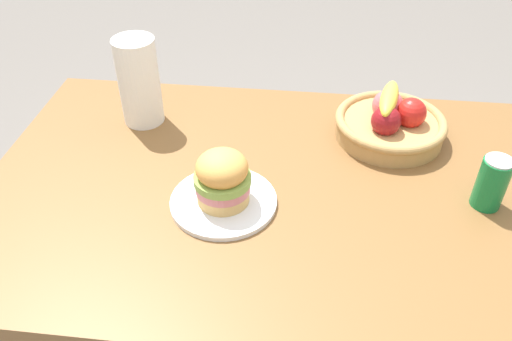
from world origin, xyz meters
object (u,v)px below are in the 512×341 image
object	(u,v)px
plate	(224,201)
sandwich	(222,178)
fruit_basket	(391,122)
soda_can	(492,183)
paper_towel_roll	(139,82)

from	to	relation	value
plate	sandwich	distance (m)	0.07
sandwich	fruit_basket	distance (m)	0.50
plate	fruit_basket	xyz separation A→B (m)	(0.39, 0.31, 0.04)
sandwich	plate	bearing A→B (deg)	0.00
plate	fruit_basket	distance (m)	0.50
sandwich	soda_can	bearing A→B (deg)	6.37
plate	paper_towel_roll	distance (m)	0.44
sandwich	soda_can	size ratio (longest dim) A/B	1.02
sandwich	soda_can	xyz separation A→B (m)	(0.59, 0.07, -0.01)
sandwich	fruit_basket	world-z (taller)	sandwich
fruit_basket	plate	bearing A→B (deg)	-141.53
plate	fruit_basket	world-z (taller)	fruit_basket
paper_towel_roll	sandwich	bearing A→B (deg)	-49.15
paper_towel_roll	plate	bearing A→B (deg)	-49.15
plate	paper_towel_roll	bearing A→B (deg)	130.85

